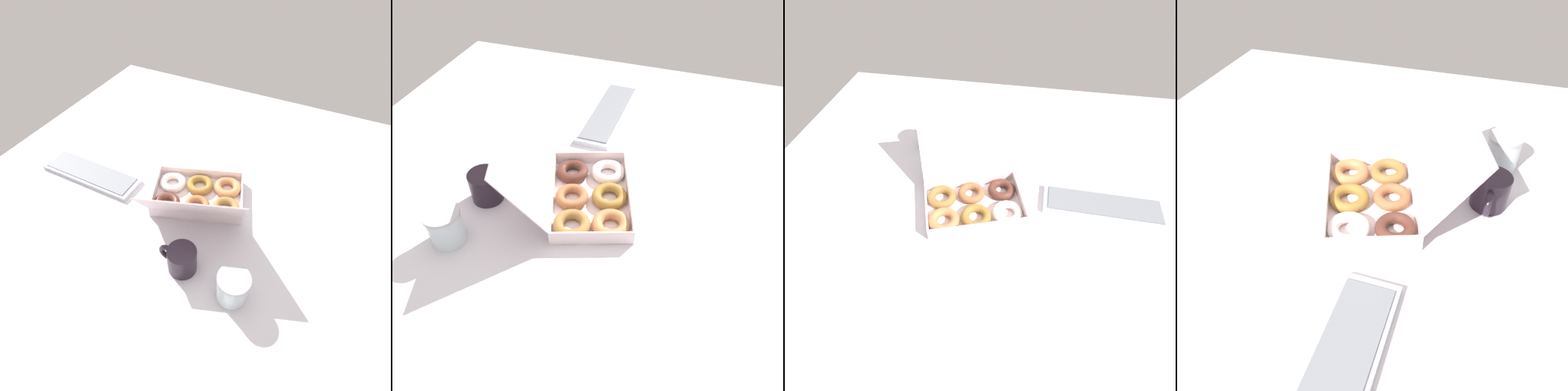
% 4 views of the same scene
% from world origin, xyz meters
% --- Properties ---
extents(ground_plane, '(1.80, 1.80, 0.02)m').
position_xyz_m(ground_plane, '(0.00, 0.00, -0.01)').
color(ground_plane, silver).
extents(donut_box, '(0.44, 0.45, 0.24)m').
position_xyz_m(donut_box, '(-0.02, -0.01, 0.03)').
color(donut_box, white).
rests_on(donut_box, ground_plane).
extents(keyboard, '(0.43, 0.13, 0.02)m').
position_xyz_m(keyboard, '(0.45, 0.06, 0.01)').
color(keyboard, '#B3BAC6').
rests_on(keyboard, ground_plane).
extents(coffee_mug, '(0.13, 0.09, 0.09)m').
position_xyz_m(coffee_mug, '(-0.10, 0.28, 0.05)').
color(coffee_mug, black).
rests_on(coffee_mug, ground_plane).
extents(glass_jar, '(0.10, 0.10, 0.11)m').
position_xyz_m(glass_jar, '(-0.28, 0.30, 0.05)').
color(glass_jar, silver).
rests_on(glass_jar, ground_plane).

